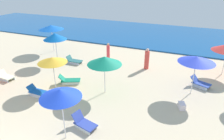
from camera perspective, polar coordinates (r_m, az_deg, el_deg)
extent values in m
cube|color=#154F91|center=(27.76, 9.46, 10.08)|extent=(60.00, 12.98, 0.12)
cylinder|color=silver|center=(17.55, 29.13, 1.80)|extent=(0.05, 0.05, 1.91)
cylinder|color=silver|center=(13.65, 21.94, -2.19)|extent=(0.05, 0.05, 2.17)
cone|color=blue|center=(13.17, 22.79, 2.76)|extent=(2.21, 2.21, 0.36)
cube|color=silver|center=(14.92, 23.41, -4.38)|extent=(0.97, 0.42, 0.22)
cube|color=silver|center=(15.40, 24.23, -3.63)|extent=(0.97, 0.42, 0.22)
cube|color=#334EAB|center=(15.09, 23.92, -3.53)|extent=(1.31, 1.04, 0.06)
cube|color=#334EAB|center=(15.16, 22.24, -2.24)|extent=(0.61, 0.73, 0.44)
cylinder|color=silver|center=(21.30, -16.36, 8.00)|extent=(0.05, 0.05, 2.24)
cone|color=blue|center=(20.98, -16.79, 11.48)|extent=(2.42, 2.42, 0.42)
cylinder|color=silver|center=(18.16, -15.34, 5.11)|extent=(0.05, 0.05, 2.10)
cone|color=#0957AF|center=(17.79, -15.81, 9.11)|extent=(1.96, 1.96, 0.53)
cube|color=silver|center=(17.76, -10.83, 1.85)|extent=(1.12, 0.07, 0.21)
cube|color=silver|center=(18.18, -9.94, 2.47)|extent=(1.12, 0.07, 0.21)
cube|color=#2D6969|center=(17.92, -10.41, 2.56)|extent=(1.26, 0.67, 0.06)
cube|color=#2D6969|center=(18.14, -12.00, 3.37)|extent=(0.28, 0.61, 0.42)
cylinder|color=silver|center=(12.83, -2.04, -2.46)|extent=(0.05, 0.05, 1.99)
cone|color=#128563|center=(12.32, -2.13, 2.72)|extent=(2.16, 2.16, 0.51)
cylinder|color=silver|center=(13.82, -15.93, -1.59)|extent=(0.05, 0.05, 1.90)
cone|color=gold|center=(13.39, -16.48, 2.74)|extent=(1.89, 1.89, 0.35)
cube|color=silver|center=(14.42, -11.64, -3.75)|extent=(1.09, 0.54, 0.21)
cube|color=silver|center=(14.86, -11.36, -2.85)|extent=(1.09, 0.54, 0.21)
cube|color=#168063|center=(14.58, -11.54, -2.82)|extent=(1.44, 1.08, 0.06)
cube|color=#168063|center=(14.61, -13.96, -2.16)|extent=(0.60, 0.67, 0.42)
cube|color=silver|center=(13.55, -20.67, -6.82)|extent=(1.03, 0.04, 0.25)
cube|color=silver|center=(13.85, -19.30, -5.88)|extent=(1.03, 0.04, 0.25)
cube|color=#1553AE|center=(13.62, -20.06, -5.79)|extent=(1.15, 0.59, 0.06)
cube|color=#1553AE|center=(13.88, -21.77, -4.71)|extent=(0.36, 0.56, 0.36)
cube|color=silver|center=(16.56, -28.30, -2.52)|extent=(1.01, 0.13, 0.21)
cube|color=silver|center=(16.83, -26.79, -1.78)|extent=(1.01, 0.13, 0.21)
cube|color=#E6EDCC|center=(16.64, -27.63, -1.73)|extent=(1.17, 0.75, 0.06)
cube|color=#E6EDCC|center=(16.96, -28.77, -0.72)|extent=(0.35, 0.65, 0.45)
cylinder|color=silver|center=(9.51, -13.52, -13.12)|extent=(0.05, 0.05, 2.21)
cone|color=blue|center=(8.80, -14.34, -6.41)|extent=(1.81, 1.81, 0.38)
cube|color=silver|center=(10.35, -8.45, -16.20)|extent=(0.99, 0.28, 0.20)
cube|color=silver|center=(10.63, -6.43, -14.80)|extent=(0.99, 0.28, 0.20)
cube|color=#3548A6|center=(10.41, -7.46, -14.95)|extent=(1.23, 0.86, 0.06)
cube|color=#3548A6|center=(10.56, -9.59, -12.85)|extent=(0.47, 0.64, 0.49)
cylinder|color=#EB3E45|center=(18.40, -1.08, 4.98)|extent=(0.39, 0.39, 1.33)
sphere|color=tan|center=(18.16, -1.10, 7.25)|extent=(0.22, 0.22, 0.22)
cylinder|color=#D8423A|center=(16.64, 9.78, 2.79)|extent=(0.39, 0.39, 1.51)
sphere|color=beige|center=(16.35, 9.99, 5.61)|extent=(0.24, 0.24, 0.24)
cube|color=white|center=(12.33, 19.08, -9.55)|extent=(0.49, 0.60, 0.35)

